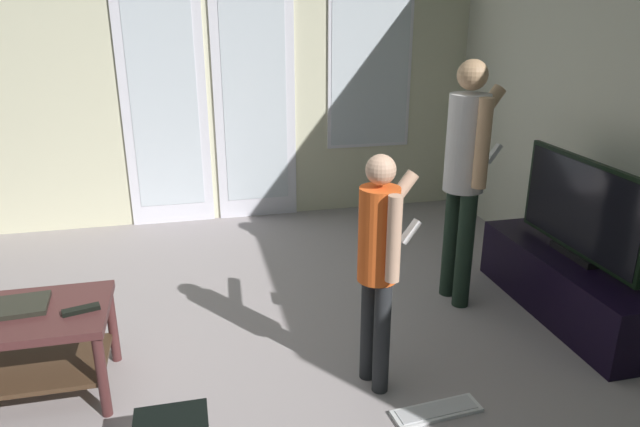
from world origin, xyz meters
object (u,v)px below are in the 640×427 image
tv_remote_black (81,310)px  person_child (379,254)px  loose_keyboard (437,411)px  tv_stand (569,285)px  flat_screen_tv (581,209)px  person_adult (466,164)px  laptop_closed (11,307)px

tv_remote_black → person_child: bearing=-24.9°
loose_keyboard → tv_remote_black: (-1.62, 0.53, 0.47)m
tv_stand → flat_screen_tv: 0.51m
flat_screen_tv → person_child: 1.47m
tv_stand → tv_remote_black: bearing=-176.3°
tv_stand → tv_remote_black: size_ratio=8.19×
flat_screen_tv → person_adult: (-0.60, 0.33, 0.23)m
flat_screen_tv → laptop_closed: size_ratio=3.23×
laptop_closed → person_child: bearing=-14.9°
person_adult → tv_remote_black: bearing=-166.8°
tv_stand → flat_screen_tv: (-0.00, 0.00, 0.51)m
person_child → loose_keyboard: bearing=-54.4°
person_adult → person_child: person_adult is taller
tv_stand → loose_keyboard: (-1.20, -0.71, -0.18)m
flat_screen_tv → loose_keyboard: flat_screen_tv is taller
tv_stand → tv_remote_black: (-2.82, -0.18, 0.29)m
tv_stand → person_adult: 1.01m
tv_stand → flat_screen_tv: flat_screen_tv is taller
person_adult → tv_stand: bearing=-29.2°
flat_screen_tv → tv_stand: bearing=-65.5°
tv_remote_black → laptop_closed: bearing=147.2°
tv_stand → loose_keyboard: bearing=-149.2°
flat_screen_tv → tv_remote_black: size_ratio=6.27×
person_adult → loose_keyboard: (-0.59, -1.05, -0.92)m
person_child → tv_remote_black: (-1.41, 0.23, -0.25)m
person_child → person_adult: bearing=42.8°
person_child → loose_keyboard: (0.21, -0.30, -0.72)m
loose_keyboard → laptop_closed: size_ratio=1.36×
tv_stand → laptop_closed: 3.16m
loose_keyboard → person_adult: bearing=60.5°
flat_screen_tv → tv_remote_black: 2.83m
person_adult → person_child: size_ratio=1.28×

